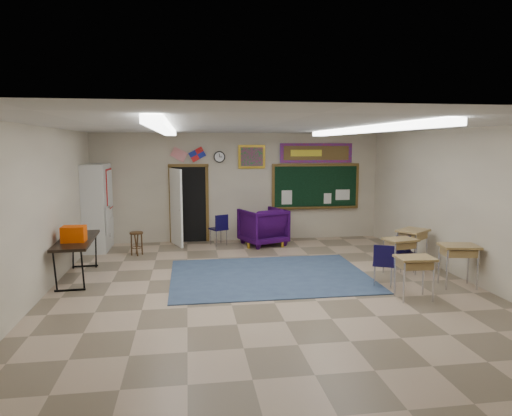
{
  "coord_description": "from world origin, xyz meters",
  "views": [
    {
      "loc": [
        -1.42,
        -8.14,
        2.65
      ],
      "look_at": [
        0.03,
        1.5,
        1.32
      ],
      "focal_mm": 32.0,
      "sensor_mm": 36.0,
      "label": 1
    }
  ],
  "objects": [
    {
      "name": "folding_table",
      "position": [
        -3.65,
        1.22,
        0.44
      ],
      "size": [
        0.76,
        1.98,
        1.11
      ],
      "rotation": [
        0.0,
        0.0,
        0.05
      ],
      "color": "black",
      "rests_on": "floor"
    },
    {
      "name": "student_chair_desk_a",
      "position": [
        2.23,
        -0.16,
        0.41
      ],
      "size": [
        0.55,
        0.55,
        0.82
      ],
      "primitive_type": null,
      "rotation": [
        0.0,
        0.0,
        2.71
      ],
      "color": "black",
      "rests_on": "floor"
    },
    {
      "name": "back_wall",
      "position": [
        0.0,
        4.5,
        1.5
      ],
      "size": [
        8.0,
        0.04,
        3.0
      ],
      "primitive_type": "cube",
      "color": "beige",
      "rests_on": "floor"
    },
    {
      "name": "storage_cabinet",
      "position": [
        -3.71,
        3.85,
        1.1
      ],
      "size": [
        0.59,
        1.25,
        2.2
      ],
      "color": "beige",
      "rests_on": "floor"
    },
    {
      "name": "right_wall",
      "position": [
        4.0,
        0.0,
        1.5
      ],
      "size": [
        0.04,
        9.0,
        3.0
      ],
      "primitive_type": "cube",
      "color": "beige",
      "rests_on": "floor"
    },
    {
      "name": "student_chair_desk_b",
      "position": [
        3.13,
        0.74,
        0.37
      ],
      "size": [
        0.41,
        0.41,
        0.74
      ],
      "primitive_type": null,
      "rotation": [
        0.0,
        0.0,
        -0.11
      ],
      "color": "black",
      "rests_on": "floor"
    },
    {
      "name": "student_desk_front_left",
      "position": [
        2.91,
        0.55,
        0.42
      ],
      "size": [
        0.71,
        0.58,
        0.75
      ],
      "rotation": [
        0.0,
        0.0,
        0.2
      ],
      "color": "#9F7F4A",
      "rests_on": "floor"
    },
    {
      "name": "ceiling",
      "position": [
        0.0,
        0.0,
        3.0
      ],
      "size": [
        8.0,
        9.0,
        0.04
      ],
      "primitive_type": "cube",
      "color": "silver",
      "rests_on": "back_wall"
    },
    {
      "name": "student_desk_back_left",
      "position": [
        2.43,
        -0.97,
        0.42
      ],
      "size": [
        0.65,
        0.5,
        0.75
      ],
      "rotation": [
        0.0,
        0.0,
        -0.05
      ],
      "color": "#9F7F4A",
      "rests_on": "floor"
    },
    {
      "name": "area_rug",
      "position": [
        0.2,
        0.8,
        0.01
      ],
      "size": [
        4.0,
        3.0,
        0.02
      ],
      "primitive_type": "cube",
      "color": "#364C68",
      "rests_on": "floor"
    },
    {
      "name": "student_chair_reading",
      "position": [
        -0.63,
        3.93,
        0.42
      ],
      "size": [
        0.56,
        0.56,
        0.84
      ],
      "primitive_type": null,
      "rotation": [
        0.0,
        0.0,
        3.59
      ],
      "color": "black",
      "rests_on": "floor"
    },
    {
      "name": "framed_art_print",
      "position": [
        0.35,
        4.47,
        2.35
      ],
      "size": [
        0.75,
        0.05,
        0.65
      ],
      "color": "#A68020",
      "rests_on": "back_wall"
    },
    {
      "name": "left_wall",
      "position": [
        -4.0,
        0.0,
        1.5
      ],
      "size": [
        0.04,
        9.0,
        3.0
      ],
      "primitive_type": "cube",
      "color": "beige",
      "rests_on": "floor"
    },
    {
      "name": "wooden_stool",
      "position": [
        -2.69,
        3.06,
        0.29
      ],
      "size": [
        0.32,
        0.32,
        0.57
      ],
      "color": "#452C14",
      "rests_on": "floor"
    },
    {
      "name": "doorway",
      "position": [
        -1.5,
        4.35,
        1.06
      ],
      "size": [
        1.1,
        0.89,
        2.16
      ],
      "color": "black",
      "rests_on": "back_wall"
    },
    {
      "name": "student_desk_front_right",
      "position": [
        3.47,
        1.12,
        0.46
      ],
      "size": [
        0.85,
        0.82,
        0.82
      ],
      "rotation": [
        0.0,
        0.0,
        0.64
      ],
      "color": "#9F7F4A",
      "rests_on": "floor"
    },
    {
      "name": "bulletin_board",
      "position": [
        2.2,
        4.47,
        2.45
      ],
      "size": [
        2.1,
        0.05,
        0.55
      ],
      "color": "red",
      "rests_on": "back_wall"
    },
    {
      "name": "wingback_armchair",
      "position": [
        0.56,
        3.8,
        0.49
      ],
      "size": [
        1.37,
        1.39,
        0.99
      ],
      "primitive_type": "imported",
      "rotation": [
        0.0,
        0.0,
        3.51
      ],
      "color": "#220535",
      "rests_on": "floor"
    },
    {
      "name": "wall_flags",
      "position": [
        -1.4,
        4.44,
        2.48
      ],
      "size": [
        1.16,
        0.06,
        0.7
      ],
      "primitive_type": null,
      "color": "red",
      "rests_on": "back_wall"
    },
    {
      "name": "floor",
      "position": [
        0.0,
        0.0,
        0.0
      ],
      "size": [
        9.0,
        9.0,
        0.0
      ],
      "primitive_type": "plane",
      "color": "tan",
      "rests_on": "ground"
    },
    {
      "name": "student_desk_back_right",
      "position": [
        3.6,
        -0.43,
        0.45
      ],
      "size": [
        0.75,
        0.61,
        0.81
      ],
      "rotation": [
        0.0,
        0.0,
        -0.17
      ],
      "color": "#9F7F4A",
      "rests_on": "floor"
    },
    {
      "name": "chalkboard",
      "position": [
        2.2,
        4.46,
        1.46
      ],
      "size": [
        2.55,
        0.14,
        1.3
      ],
      "color": "brown",
      "rests_on": "back_wall"
    },
    {
      "name": "wall_clock",
      "position": [
        -0.55,
        4.47,
        2.35
      ],
      "size": [
        0.32,
        0.05,
        0.32
      ],
      "color": "black",
      "rests_on": "back_wall"
    },
    {
      "name": "front_wall",
      "position": [
        0.0,
        -4.5,
        1.5
      ],
      "size": [
        8.0,
        0.04,
        3.0
      ],
      "primitive_type": "cube",
      "color": "beige",
      "rests_on": "floor"
    },
    {
      "name": "fluorescent_strips",
      "position": [
        0.0,
        0.0,
        2.94
      ],
      "size": [
        3.86,
        6.0,
        0.1
      ],
      "primitive_type": null,
      "color": "white",
      "rests_on": "ceiling"
    }
  ]
}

